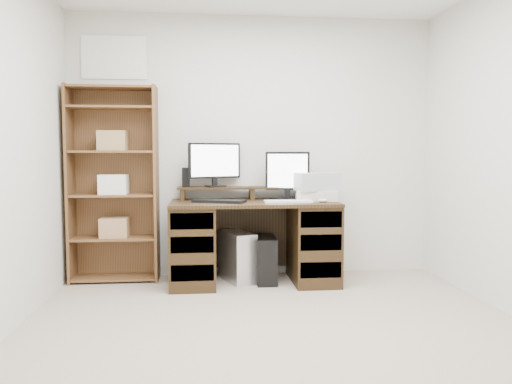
{
  "coord_description": "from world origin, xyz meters",
  "views": [
    {
      "loc": [
        -0.45,
        -2.85,
        1.18
      ],
      "look_at": [
        -0.03,
        1.43,
        0.85
      ],
      "focal_mm": 35.0,
      "sensor_mm": 36.0,
      "label": 1
    }
  ],
  "objects": [
    {
      "name": "monitor_small",
      "position": [
        0.3,
        1.75,
        0.99
      ],
      "size": [
        0.41,
        0.17,
        0.45
      ],
      "rotation": [
        0.0,
        0.0,
        -0.12
      ],
      "color": "black",
      "rests_on": "desk"
    },
    {
      "name": "monitor_wide",
      "position": [
        -0.38,
        1.85,
        1.1
      ],
      "size": [
        0.49,
        0.24,
        0.41
      ],
      "rotation": [
        0.0,
        0.0,
        0.42
      ],
      "color": "black",
      "rests_on": "riser_shelf"
    },
    {
      "name": "tower_black",
      "position": [
        0.08,
        1.66,
        0.21
      ],
      "size": [
        0.19,
        0.42,
        0.42
      ],
      "rotation": [
        0.0,
        0.0,
        -0.02
      ],
      "color": "black",
      "rests_on": "ground"
    },
    {
      "name": "basket",
      "position": [
        0.55,
        1.68,
        0.92
      ],
      "size": [
        0.42,
        0.33,
        0.16
      ],
      "primitive_type": "cube",
      "rotation": [
        0.0,
        0.0,
        0.18
      ],
      "color": "#A2A9AD",
      "rests_on": "printer"
    },
    {
      "name": "printer",
      "position": [
        0.55,
        1.68,
        0.8
      ],
      "size": [
        0.4,
        0.31,
        0.09
      ],
      "primitive_type": "cube",
      "rotation": [
        0.0,
        0.0,
        -0.11
      ],
      "color": "beige",
      "rests_on": "desk"
    },
    {
      "name": "bookshelf",
      "position": [
        -1.31,
        1.86,
        0.92
      ],
      "size": [
        0.8,
        0.3,
        1.8
      ],
      "color": "brown",
      "rests_on": "ground"
    },
    {
      "name": "desk",
      "position": [
        -0.03,
        1.64,
        0.39
      ],
      "size": [
        1.5,
        0.7,
        0.75
      ],
      "color": "black",
      "rests_on": "ground"
    },
    {
      "name": "tower_silver",
      "position": [
        -0.18,
        1.71,
        0.23
      ],
      "size": [
        0.35,
        0.5,
        0.46
      ],
      "primitive_type": "cube",
      "rotation": [
        0.0,
        0.0,
        0.36
      ],
      "color": "silver",
      "rests_on": "ground"
    },
    {
      "name": "keyboard_black",
      "position": [
        -0.35,
        1.54,
        0.76
      ],
      "size": [
        0.49,
        0.31,
        0.03
      ],
      "primitive_type": "cube",
      "rotation": [
        0.0,
        0.0,
        -0.36
      ],
      "color": "black",
      "rests_on": "desk"
    },
    {
      "name": "riser_shelf",
      "position": [
        -0.03,
        1.85,
        0.84
      ],
      "size": [
        1.4,
        0.22,
        0.12
      ],
      "color": "black",
      "rests_on": "desk"
    },
    {
      "name": "room",
      "position": [
        -0.0,
        0.0,
        1.25
      ],
      "size": [
        3.54,
        4.04,
        2.54
      ],
      "color": "tan",
      "rests_on": "ground"
    },
    {
      "name": "speaker",
      "position": [
        -0.65,
        1.87,
        0.96
      ],
      "size": [
        0.08,
        0.08,
        0.18
      ],
      "primitive_type": "cube",
      "rotation": [
        0.0,
        0.0,
        0.06
      ],
      "color": "black",
      "rests_on": "riser_shelf"
    },
    {
      "name": "keyboard_white",
      "position": [
        0.26,
        1.49,
        0.76
      ],
      "size": [
        0.42,
        0.13,
        0.02
      ],
      "primitive_type": "cube",
      "rotation": [
        0.0,
        0.0,
        0.01
      ],
      "color": "white",
      "rests_on": "desk"
    },
    {
      "name": "mouse",
      "position": [
        0.57,
        1.48,
        0.77
      ],
      "size": [
        0.09,
        0.06,
        0.03
      ],
      "primitive_type": "ellipsoid",
      "rotation": [
        0.0,
        0.0,
        -0.06
      ],
      "color": "silver",
      "rests_on": "desk"
    }
  ]
}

